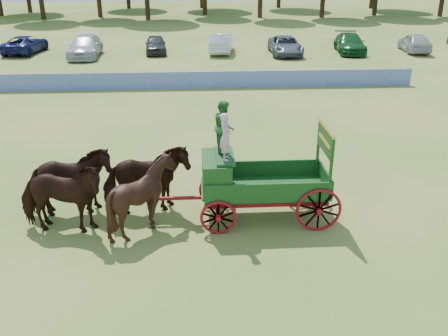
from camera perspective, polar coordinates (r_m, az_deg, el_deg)
ground at (r=14.76m, az=3.87°, el=-8.31°), size 160.00×160.00×0.00m
horse_lead_left at (r=15.39m, az=-18.15°, el=-3.28°), size 2.83×1.55×2.28m
horse_lead_right at (r=16.35m, az=-17.28°, el=-1.56°), size 2.87×1.67×2.28m
horse_wheel_left at (r=14.95m, az=-9.21°, el=-3.14°), size 2.12×1.90×2.28m
horse_wheel_right at (r=15.94m, az=-8.88°, el=-1.39°), size 2.90×1.76×2.28m
farm_dray at (r=15.26m, az=1.99°, el=-0.27°), size 5.99×2.00×3.73m
sponsor_banner at (r=31.30m, az=-2.12°, el=10.02°), size 26.00×0.08×1.05m
parked_cars at (r=43.09m, az=3.25°, el=14.00°), size 60.38×7.56×1.64m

